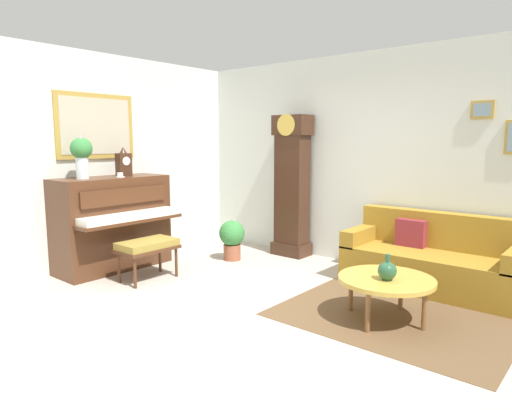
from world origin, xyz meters
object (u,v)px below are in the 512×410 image
(piano_bench, at_px, (148,247))
(teacup, at_px, (120,175))
(couch, at_px, (432,261))
(green_jug, at_px, (387,271))
(flower_vase, at_px, (81,153))
(coffee_table, at_px, (386,281))
(mantel_clock, at_px, (124,163))
(potted_plant, at_px, (232,237))
(grandfather_clock, at_px, (292,189))
(piano, at_px, (113,223))

(piano_bench, height_order, teacup, teacup)
(couch, distance_m, green_jug, 1.32)
(couch, relative_size, flower_vase, 3.28)
(teacup, bearing_deg, green_jug, 8.95)
(coffee_table, height_order, flower_vase, flower_vase)
(mantel_clock, bearing_deg, potted_plant, 51.26)
(piano_bench, xyz_separation_m, teacup, (-0.63, 0.08, 0.82))
(piano_bench, height_order, green_jug, green_jug)
(grandfather_clock, distance_m, potted_plant, 1.11)
(green_jug, bearing_deg, potted_plant, 164.75)
(couch, bearing_deg, mantel_clock, -153.73)
(piano_bench, xyz_separation_m, grandfather_clock, (0.62, 2.08, 0.56))
(flower_vase, relative_size, teacup, 5.00)
(potted_plant, bearing_deg, teacup, -122.16)
(piano, xyz_separation_m, potted_plant, (0.89, 1.30, -0.29))
(coffee_table, bearing_deg, piano, -169.21)
(grandfather_clock, height_order, mantel_clock, grandfather_clock)
(grandfather_clock, relative_size, mantel_clock, 5.34)
(green_jug, bearing_deg, flower_vase, -164.34)
(flower_vase, height_order, teacup, flower_vase)
(couch, bearing_deg, piano, -151.21)
(grandfather_clock, xyz_separation_m, green_jug, (2.13, -1.48, -0.47))
(grandfather_clock, height_order, green_jug, grandfather_clock)
(grandfather_clock, xyz_separation_m, potted_plant, (-0.47, -0.77, -0.64))
(grandfather_clock, bearing_deg, potted_plant, -121.42)
(green_jug, bearing_deg, piano_bench, -167.53)
(potted_plant, bearing_deg, piano, -124.38)
(grandfather_clock, distance_m, green_jug, 2.63)
(flower_vase, distance_m, teacup, 0.54)
(piano_bench, bearing_deg, piano, 178.97)
(couch, bearing_deg, flower_vase, -146.54)
(piano, xyz_separation_m, teacup, (0.11, 0.06, 0.62))
(grandfather_clock, height_order, coffee_table, grandfather_clock)
(couch, xyz_separation_m, potted_plant, (-2.57, -0.60, 0.01))
(teacup, bearing_deg, coffee_table, 10.12)
(piano, distance_m, couch, 3.95)
(potted_plant, bearing_deg, green_jug, -15.25)
(piano, xyz_separation_m, green_jug, (3.49, 0.59, -0.11))
(piano_bench, height_order, coffee_table, piano_bench)
(piano_bench, distance_m, grandfather_clock, 2.24)
(piano, xyz_separation_m, piano_bench, (0.74, -0.01, -0.20))
(mantel_clock, bearing_deg, piano, -90.63)
(coffee_table, distance_m, flower_vase, 3.78)
(coffee_table, height_order, green_jug, green_jug)
(grandfather_clock, bearing_deg, piano, -123.31)
(potted_plant, bearing_deg, grandfather_clock, 58.58)
(grandfather_clock, relative_size, green_jug, 8.46)
(mantel_clock, distance_m, green_jug, 3.62)
(couch, distance_m, mantel_clock, 4.00)
(coffee_table, bearing_deg, couch, 90.07)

